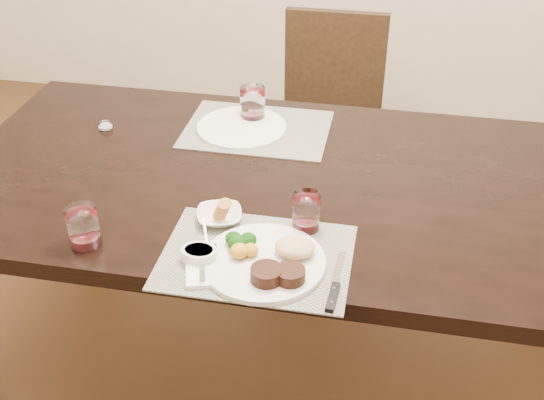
% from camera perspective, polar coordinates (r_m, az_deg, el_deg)
% --- Properties ---
extents(ground_plane, '(4.50, 4.50, 0.00)m').
position_cam_1_polar(ground_plane, '(2.44, 1.55, -13.27)').
color(ground_plane, '#422615').
rests_on(ground_plane, ground).
extents(dining_table, '(2.00, 1.00, 0.75)m').
position_cam_1_polar(dining_table, '(2.00, 1.84, -0.16)').
color(dining_table, black).
rests_on(dining_table, ground).
extents(chair_far, '(0.42, 0.42, 0.90)m').
position_cam_1_polar(chair_far, '(2.89, 4.86, 7.32)').
color(chair_far, black).
rests_on(chair_far, ground).
extents(placemat_near, '(0.46, 0.34, 0.00)m').
position_cam_1_polar(placemat_near, '(1.66, -1.31, -4.78)').
color(placemat_near, gray).
rests_on(placemat_near, dining_table).
extents(placemat_far, '(0.46, 0.34, 0.00)m').
position_cam_1_polar(placemat_far, '(2.21, -1.26, 5.94)').
color(placemat_far, gray).
rests_on(placemat_far, dining_table).
extents(dinner_plate, '(0.30, 0.30, 0.05)m').
position_cam_1_polar(dinner_plate, '(1.62, -0.25, -5.05)').
color(dinner_plate, silver).
rests_on(dinner_plate, placemat_near).
extents(napkin_fork, '(0.13, 0.17, 0.02)m').
position_cam_1_polar(napkin_fork, '(1.63, -5.65, -5.45)').
color(napkin_fork, white).
rests_on(napkin_fork, placemat_near).
extents(steak_knife, '(0.02, 0.22, 0.01)m').
position_cam_1_polar(steak_knife, '(1.56, 5.22, -7.49)').
color(steak_knife, silver).
rests_on(steak_knife, placemat_near).
extents(cracker_bowl, '(0.14, 0.14, 0.05)m').
position_cam_1_polar(cracker_bowl, '(1.77, -4.42, -1.31)').
color(cracker_bowl, silver).
rests_on(cracker_bowl, placemat_near).
extents(sauce_ramekin, '(0.09, 0.13, 0.07)m').
position_cam_1_polar(sauce_ramekin, '(1.64, -6.11, -4.52)').
color(sauce_ramekin, silver).
rests_on(sauce_ramekin, placemat_near).
extents(wine_glass_near, '(0.07, 0.07, 0.10)m').
position_cam_1_polar(wine_glass_near, '(1.73, 2.86, -1.13)').
color(wine_glass_near, white).
rests_on(wine_glass_near, placemat_near).
extents(far_plate, '(0.29, 0.29, 0.01)m').
position_cam_1_polar(far_plate, '(2.21, -2.55, 6.06)').
color(far_plate, silver).
rests_on(far_plate, placemat_far).
extents(wine_glass_far, '(0.08, 0.08, 0.11)m').
position_cam_1_polar(wine_glass_far, '(2.25, -1.63, 7.90)').
color(wine_glass_far, white).
rests_on(wine_glass_far, placemat_far).
extents(wine_glass_side, '(0.08, 0.08, 0.11)m').
position_cam_1_polar(wine_glass_side, '(1.74, -15.48, -2.32)').
color(wine_glass_side, white).
rests_on(wine_glass_side, dining_table).
extents(salt_cellar, '(0.04, 0.04, 0.02)m').
position_cam_1_polar(salt_cellar, '(2.28, -13.76, 6.02)').
color(salt_cellar, white).
rests_on(salt_cellar, dining_table).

